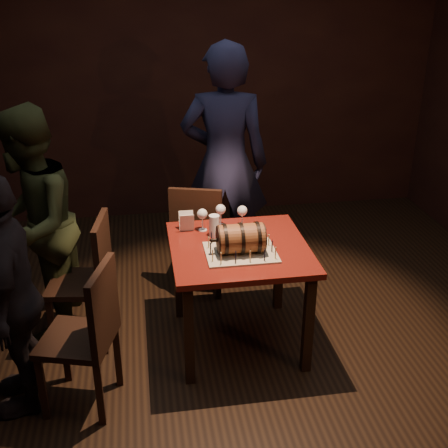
# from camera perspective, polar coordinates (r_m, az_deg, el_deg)

# --- Properties ---
(room_shell) EXTENTS (5.04, 5.04, 2.80)m
(room_shell) POSITION_cam_1_polar(r_m,az_deg,el_deg) (3.31, 0.66, 6.78)
(room_shell) COLOR black
(room_shell) RESTS_ON ground
(pub_table) EXTENTS (0.90, 0.90, 0.75)m
(pub_table) POSITION_cam_1_polar(r_m,az_deg,el_deg) (3.73, 1.54, -3.75)
(pub_table) COLOR #4D100C
(pub_table) RESTS_ON ground
(cake_board) EXTENTS (0.45, 0.35, 0.01)m
(cake_board) POSITION_cam_1_polar(r_m,az_deg,el_deg) (3.59, 1.71, -2.90)
(cake_board) COLOR #A89F88
(cake_board) RESTS_ON pub_table
(barrel_cake) EXTENTS (0.35, 0.20, 0.20)m
(barrel_cake) POSITION_cam_1_polar(r_m,az_deg,el_deg) (3.54, 1.72, -1.47)
(barrel_cake) COLOR brown
(barrel_cake) RESTS_ON cake_board
(birthday_candles) EXTENTS (0.40, 0.30, 0.09)m
(birthday_candles) POSITION_cam_1_polar(r_m,az_deg,el_deg) (3.57, 1.73, -2.23)
(birthday_candles) COLOR #E1D086
(birthday_candles) RESTS_ON cake_board
(wine_glass_left) EXTENTS (0.07, 0.07, 0.16)m
(wine_glass_left) POSITION_cam_1_polar(r_m,az_deg,el_deg) (3.85, -2.22, 0.93)
(wine_glass_left) COLOR silver
(wine_glass_left) RESTS_ON pub_table
(wine_glass_mid) EXTENTS (0.07, 0.07, 0.16)m
(wine_glass_mid) POSITION_cam_1_polar(r_m,az_deg,el_deg) (3.92, -0.34, 1.40)
(wine_glass_mid) COLOR silver
(wine_glass_mid) RESTS_ON pub_table
(wine_glass_right) EXTENTS (0.07, 0.07, 0.16)m
(wine_glass_right) POSITION_cam_1_polar(r_m,az_deg,el_deg) (3.90, 1.87, 1.26)
(wine_glass_right) COLOR silver
(wine_glass_right) RESTS_ON pub_table
(pint_of_ale) EXTENTS (0.07, 0.07, 0.15)m
(pint_of_ale) POSITION_cam_1_polar(r_m,az_deg,el_deg) (3.79, -1.00, -0.21)
(pint_of_ale) COLOR silver
(pint_of_ale) RESTS_ON pub_table
(menu_card) EXTENTS (0.10, 0.05, 0.13)m
(menu_card) POSITION_cam_1_polar(r_m,az_deg,el_deg) (3.88, -3.82, 0.22)
(menu_card) COLOR white
(menu_card) RESTS_ON pub_table
(chair_back) EXTENTS (0.50, 0.50, 0.93)m
(chair_back) POSITION_cam_1_polar(r_m,az_deg,el_deg) (4.39, -2.62, -0.95)
(chair_back) COLOR black
(chair_back) RESTS_ON ground
(chair_left_rear) EXTENTS (0.45, 0.45, 0.93)m
(chair_left_rear) POSITION_cam_1_polar(r_m,az_deg,el_deg) (3.92, -13.46, -5.01)
(chair_left_rear) COLOR black
(chair_left_rear) RESTS_ON ground
(chair_left_front) EXTENTS (0.50, 0.50, 0.93)m
(chair_left_front) POSITION_cam_1_polar(r_m,az_deg,el_deg) (3.36, -13.53, -10.44)
(chair_left_front) COLOR black
(chair_left_front) RESTS_ON ground
(person_back) EXTENTS (0.78, 0.59, 1.94)m
(person_back) POSITION_cam_1_polar(r_m,az_deg,el_deg) (4.56, 0.07, 6.13)
(person_back) COLOR #1A1B34
(person_back) RESTS_ON ground
(person_left_rear) EXTENTS (0.69, 0.85, 1.64)m
(person_left_rear) POSITION_cam_1_polar(r_m,az_deg,el_deg) (4.03, -18.87, -0.13)
(person_left_rear) COLOR #30371B
(person_left_rear) RESTS_ON ground
(person_left_front) EXTENTS (0.42, 0.88, 1.47)m
(person_left_front) POSITION_cam_1_polar(r_m,az_deg,el_deg) (3.39, -20.90, -6.84)
(person_left_front) COLOR black
(person_left_front) RESTS_ON ground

